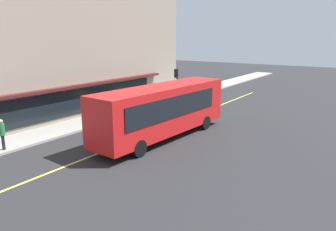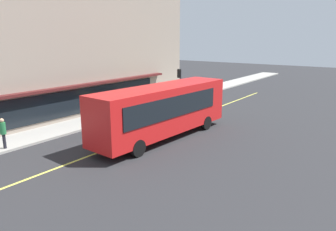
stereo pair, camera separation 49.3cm
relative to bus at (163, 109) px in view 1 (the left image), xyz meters
The scene contains 10 objects.
ground 3.79m from the bus, 25.82° to the left, with size 120.00×120.00×0.00m, color #28282B.
sidewalk 7.92m from the bus, 67.82° to the left, with size 80.00×2.91×0.15m, color #9E9B93.
lane_centre_stripe 3.78m from the bus, 25.82° to the left, with size 36.00×0.16×0.01m, color #D8D14C.
storefront_building 14.78m from the bus, 86.99° to the left, with size 27.84×11.12×14.37m.
bus is the anchor object (origin of this frame).
traffic_light 12.83m from the bus, 29.16° to the left, with size 0.30×0.52×3.20m.
car_navy 4.73m from the bus, 79.45° to the left, with size 4.30×1.87×1.52m.
car_yellow 7.73m from the bus, 34.65° to the left, with size 4.39×2.04×1.52m.
pedestrian_at_corner 7.96m from the bus, 78.91° to the left, with size 0.34×0.34×1.63m.
pedestrian_mid_block 9.72m from the bus, 140.96° to the left, with size 0.34×0.34×1.83m.
Camera 1 is at (-19.47, -13.17, 6.55)m, focal length 33.97 mm.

